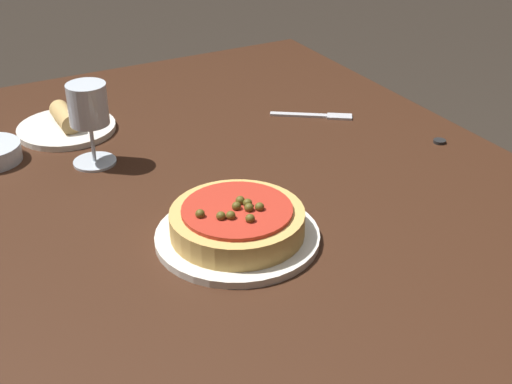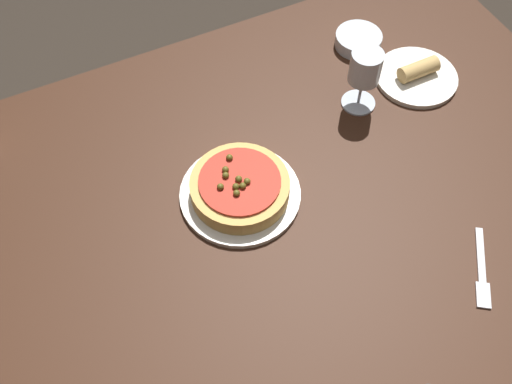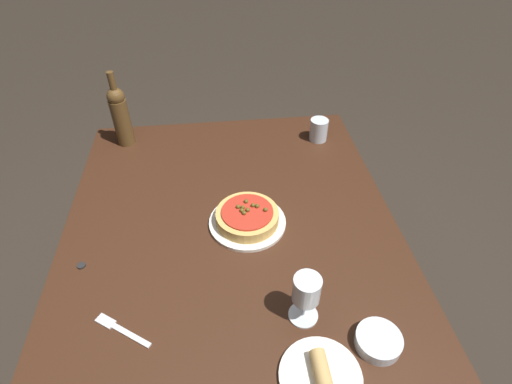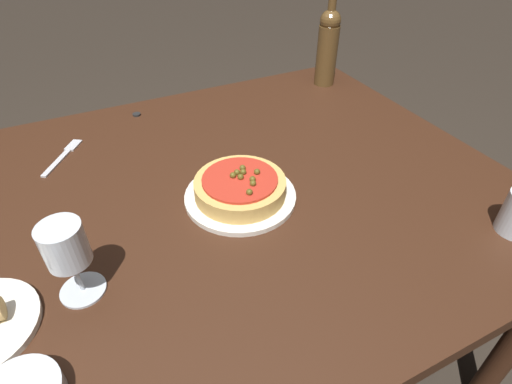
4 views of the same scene
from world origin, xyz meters
name	(u,v)px [view 2 (image 2 of 4)]	position (x,y,z in m)	size (l,w,h in m)	color
ground_plane	(280,325)	(0.00, 0.00, 0.00)	(14.00, 14.00, 0.00)	#2D261E
dining_table	(289,217)	(0.00, 0.00, 0.63)	(1.47, 1.08, 0.70)	#381E11
dinner_plate	(240,194)	(-0.09, 0.05, 0.71)	(0.25, 0.25, 0.01)	white
pizza	(240,187)	(-0.09, 0.05, 0.74)	(0.20, 0.20, 0.06)	tan
wine_glass	(365,70)	(0.26, 0.17, 0.81)	(0.08, 0.08, 0.15)	silver
side_bowl	(358,40)	(0.36, 0.33, 0.72)	(0.11, 0.11, 0.03)	silver
fork	(482,272)	(0.25, -0.31, 0.71)	(0.11, 0.15, 0.00)	silver
side_plate	(417,75)	(0.43, 0.17, 0.72)	(0.19, 0.19, 0.05)	white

